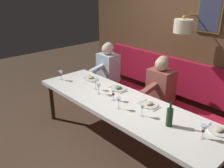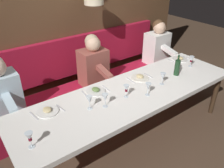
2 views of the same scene
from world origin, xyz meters
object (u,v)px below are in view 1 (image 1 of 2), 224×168
object	(u,v)px
wine_glass_2	(61,74)
wine_glass_4	(119,101)
wine_glass_5	(95,82)
dining_table	(122,106)
diner_near	(161,81)
wine_glass_1	(99,86)
wine_glass_6	(113,93)
wine_bottle	(170,117)
diner_middle	(108,64)
wine_glass_3	(203,129)
wine_glass_0	(142,108)

from	to	relation	value
wine_glass_2	wine_glass_4	bearing A→B (deg)	-89.81
wine_glass_2	wine_glass_4	xyz separation A→B (m)	(0.00, -1.43, 0.00)
wine_glass_5	dining_table	bearing A→B (deg)	-90.71
diner_near	wine_glass_1	size ratio (longest dim) A/B	4.82
wine_glass_5	wine_glass_6	size ratio (longest dim) A/B	1.00
diner_near	wine_bottle	world-z (taller)	diner_near
diner_middle	wine_bottle	size ratio (longest dim) A/B	2.64
diner_near	wine_glass_3	xyz separation A→B (m)	(-0.86, -1.19, 0.04)
diner_middle	wine_glass_5	size ratio (longest dim) A/B	4.82
diner_middle	wine_glass_6	xyz separation A→B (m)	(-0.93, -1.17, 0.04)
dining_table	wine_glass_4	world-z (taller)	wine_glass_4
diner_middle	wine_glass_5	world-z (taller)	diner_middle
wine_glass_3	diner_near	bearing A→B (deg)	54.29
dining_table	wine_glass_4	xyz separation A→B (m)	(-0.17, -0.11, 0.17)
wine_glass_2	wine_glass_6	distance (m)	1.20
wine_glass_1	wine_glass_2	xyz separation A→B (m)	(-0.12, 0.88, -0.00)
wine_glass_6	wine_bottle	size ratio (longest dim) A/B	0.55
wine_glass_3	wine_glass_0	bearing A→B (deg)	98.96
wine_glass_2	diner_near	bearing A→B (deg)	-51.47
wine_glass_4	wine_glass_1	bearing A→B (deg)	78.57
wine_glass_0	wine_glass_6	world-z (taller)	same
wine_glass_2	wine_glass_3	distance (m)	2.53
diner_near	wine_glass_3	bearing A→B (deg)	-125.71
wine_glass_1	wine_glass_2	bearing A→B (deg)	97.48
wine_glass_4	wine_glass_5	world-z (taller)	same
wine_glass_0	wine_glass_3	world-z (taller)	same
wine_glass_2	wine_glass_0	bearing A→B (deg)	-87.31
wine_glass_1	wine_glass_4	size ratio (longest dim) A/B	1.00
dining_table	wine_glass_0	size ratio (longest dim) A/B	18.49
wine_glass_0	wine_glass_5	bearing A→B (deg)	84.52
wine_glass_0	wine_bottle	world-z (taller)	wine_bottle
diner_near	dining_table	bearing A→B (deg)	179.87
wine_glass_3	wine_glass_6	distance (m)	1.33
wine_glass_3	wine_glass_4	distance (m)	1.11
wine_glass_4	wine_glass_6	world-z (taller)	same
wine_glass_3	wine_glass_5	world-z (taller)	same
wine_glass_3	wine_glass_6	size ratio (longest dim) A/B	1.00
wine_glass_1	wine_glass_5	bearing A→B (deg)	67.05
wine_bottle	diner_near	bearing A→B (deg)	41.33
wine_bottle	wine_glass_2	bearing A→B (deg)	93.96
diner_near	wine_glass_4	size ratio (longest dim) A/B	4.82
diner_middle	wine_glass_6	world-z (taller)	diner_middle
dining_table	wine_glass_4	bearing A→B (deg)	-148.41
dining_table	wine_bottle	xyz separation A→B (m)	(-0.03, -0.80, 0.17)
diner_middle	wine_glass_4	distance (m)	1.76
dining_table	wine_glass_6	xyz separation A→B (m)	(-0.05, 0.13, 0.17)
wine_glass_4	diner_middle	bearing A→B (deg)	53.16
dining_table	diner_near	distance (m)	0.89
wine_glass_3	wine_glass_5	xyz separation A→B (m)	(-0.02, 1.80, 0.00)
wine_glass_1	wine_glass_5	world-z (taller)	same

